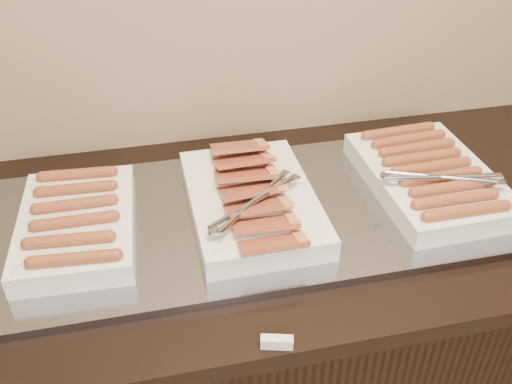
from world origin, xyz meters
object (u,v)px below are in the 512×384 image
at_px(counter, 256,347).
at_px(warming_tray, 249,215).
at_px(dish_right, 430,176).
at_px(dish_left, 77,223).
at_px(dish_center, 252,200).

height_order(counter, warming_tray, warming_tray).
bearing_deg(dish_right, warming_tray, 178.02).
bearing_deg(warming_tray, counter, 0.00).
xyz_separation_m(dish_left, dish_right, (0.79, -0.00, 0.00)).
relative_size(warming_tray, dish_left, 3.36).
bearing_deg(dish_center, warming_tray, 144.74).
distance_m(warming_tray, dish_right, 0.43).
relative_size(dish_left, dish_center, 0.85).
bearing_deg(counter, dish_center, -159.66).
distance_m(warming_tray, dish_center, 0.04).
xyz_separation_m(warming_tray, dish_center, (0.00, -0.00, 0.04)).
distance_m(dish_left, dish_center, 0.37).
bearing_deg(counter, dish_right, -0.45).
bearing_deg(warming_tray, dish_left, 180.00).
relative_size(warming_tray, dish_center, 2.86).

